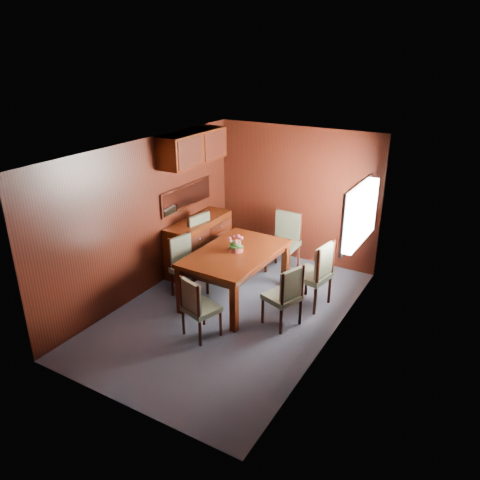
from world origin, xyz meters
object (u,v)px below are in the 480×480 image
Objects in this scene: chair_head at (197,305)px; flower_centerpiece at (236,244)px; sideboard at (199,244)px; chair_right_near at (286,293)px; chair_left_near at (186,263)px; dining_table at (235,258)px.

chair_head is 1.25m from flower_centerpiece.
sideboard is 1.33m from flower_centerpiece.
chair_right_near is 3.80× the size of flower_centerpiece.
flower_centerpiece is at bearing 119.92° from chair_left_near.
dining_table is 1.93× the size of chair_head.
chair_right_near is (2.10, -0.94, 0.06)m from sideboard.
chair_left_near reaches higher than dining_table.
sideboard is 5.76× the size of flower_centerpiece.
dining_table is 0.23m from flower_centerpiece.
dining_table is (1.10, -0.62, 0.23)m from sideboard.
chair_left_near is at bearing -159.79° from dining_table.
flower_centerpiece is at bearing 112.66° from chair_head.
dining_table is at bearing -29.16° from sideboard.
chair_left_near is (0.36, -0.88, 0.09)m from sideboard.
flower_centerpiece reaches higher than chair_right_near.
dining_table is 1.06m from chair_right_near.
flower_centerpiece is at bearing 91.25° from chair_right_near.
chair_right_near is at bearing -16.75° from dining_table.
flower_centerpiece is (-0.11, 1.17, 0.42)m from chair_head.
chair_head is at bearing -84.76° from flower_centerpiece.
flower_centerpiece reaches higher than chair_left_near.
chair_right_near is 1.22m from chair_head.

